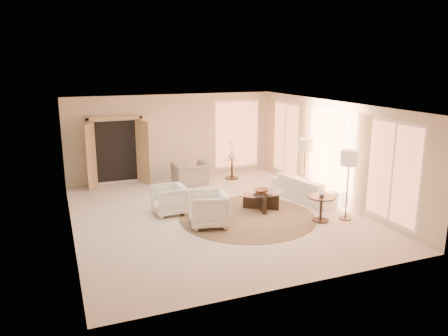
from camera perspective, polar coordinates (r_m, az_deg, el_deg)
name	(u,v)px	position (r m, az deg, el deg)	size (l,w,h in m)	color
room	(215,161)	(10.95, -1.18, 0.87)	(7.04, 8.04, 2.83)	beige
windows_right	(328,152)	(12.64, 13.49, 2.01)	(0.10, 6.40, 2.40)	#FF9966
window_back_corner	(237,134)	(15.40, 1.72, 4.43)	(1.70, 0.10, 2.40)	#FF9966
curtains_right	(309,148)	(13.35, 11.10, 2.52)	(0.06, 5.20, 2.60)	#CBB38A
french_doors	(117,152)	(14.22, -13.83, 2.10)	(1.95, 0.66, 2.16)	tan
area_rug	(247,217)	(11.13, 3.05, -6.41)	(3.45, 3.45, 0.01)	#413323
sofa	(307,188)	(12.70, 10.82, -2.57)	(2.23, 0.87, 0.65)	white
armchair_left	(169,198)	(11.33, -7.16, -3.97)	(0.80, 0.75, 0.82)	white
armchair_right	(209,208)	(10.43, -2.03, -5.20)	(0.88, 0.82, 0.90)	white
accent_chair	(191,170)	(13.95, -4.38, -0.28)	(1.08, 0.70, 0.94)	gray
coffee_table	(261,199)	(11.65, 4.85, -4.01)	(1.66, 1.66, 0.47)	black
end_table	(321,204)	(11.00, 12.58, -4.63)	(0.67, 0.67, 0.63)	black
side_table	(232,167)	(14.64, 1.04, 0.18)	(0.58, 0.58, 0.68)	#2F251A
floor_lamp_near	(305,148)	(12.60, 10.58, 2.63)	(0.42, 0.42, 1.72)	#2F251A
floor_lamp_far	(349,161)	(11.00, 16.03, 0.84)	(0.42, 0.42, 1.74)	#2F251A
bowl	(261,191)	(11.58, 4.88, -2.98)	(0.38, 0.38, 0.09)	brown
end_vase	(322,194)	(10.92, 12.66, -3.27)	(0.15, 0.15, 0.15)	silver
side_vase	(232,155)	(14.55, 1.05, 1.66)	(0.24, 0.24, 0.25)	silver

